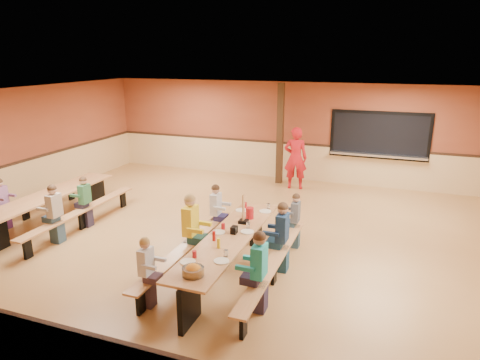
% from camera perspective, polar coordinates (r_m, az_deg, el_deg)
% --- Properties ---
extents(ground, '(12.00, 12.00, 0.00)m').
position_cam_1_polar(ground, '(9.20, -0.81, -7.86)').
color(ground, olive).
rests_on(ground, ground).
extents(room_envelope, '(12.04, 10.04, 3.02)m').
position_cam_1_polar(room_envelope, '(8.94, -0.83, -3.82)').
color(room_envelope, brown).
rests_on(room_envelope, ground).
extents(kitchen_pass_through, '(2.78, 0.28, 1.38)m').
position_cam_1_polar(kitchen_pass_through, '(13.00, 18.08, 5.43)').
color(kitchen_pass_through, black).
rests_on(kitchen_pass_through, ground).
extents(structural_post, '(0.18, 0.18, 3.00)m').
position_cam_1_polar(structural_post, '(12.85, 5.37, 6.09)').
color(structural_post, '#322010').
rests_on(structural_post, ground).
extents(cafeteria_table_main, '(1.91, 3.70, 0.74)m').
position_cam_1_polar(cafeteria_table_main, '(7.57, -1.50, -9.04)').
color(cafeteria_table_main, '#B27847').
rests_on(cafeteria_table_main, ground).
extents(cafeteria_table_second, '(1.91, 3.70, 0.74)m').
position_cam_1_polar(cafeteria_table_second, '(10.70, -23.86, -2.76)').
color(cafeteria_table_second, '#B27847').
rests_on(cafeteria_table_second, ground).
extents(seated_child_white_left, '(0.33, 0.27, 1.14)m').
position_cam_1_polar(seated_child_white_left, '(6.84, -12.34, -12.00)').
color(seated_child_white_left, silver).
rests_on(seated_child_white_left, ground).
extents(seated_adult_yellow, '(0.43, 0.36, 1.34)m').
position_cam_1_polar(seated_adult_yellow, '(7.97, -6.59, -6.65)').
color(seated_adult_yellow, yellow).
rests_on(seated_adult_yellow, ground).
extents(seated_child_grey_left, '(0.36, 0.29, 1.19)m').
position_cam_1_polar(seated_child_grey_left, '(8.99, -3.23, -4.37)').
color(seated_child_grey_left, silver).
rests_on(seated_child_grey_left, ground).
extents(seated_child_teal_right, '(0.40, 0.33, 1.28)m').
position_cam_1_polar(seated_child_teal_right, '(6.56, 2.55, -12.20)').
color(seated_child_teal_right, teal).
rests_on(seated_child_teal_right, ground).
extents(seated_child_navy_right, '(0.40, 0.33, 1.28)m').
position_cam_1_polar(seated_child_navy_right, '(7.72, 5.62, -7.65)').
color(seated_child_navy_right, '#172D4D').
rests_on(seated_child_navy_right, ground).
extents(seated_child_char_right, '(0.33, 0.27, 1.12)m').
position_cam_1_polar(seated_child_char_right, '(8.70, 7.38, -5.45)').
color(seated_child_char_right, '#4C5056').
rests_on(seated_child_char_right, ground).
extents(seated_child_purple_sec, '(0.34, 0.28, 1.15)m').
position_cam_1_polar(seated_child_purple_sec, '(10.90, -29.10, -2.83)').
color(seated_child_purple_sec, '#895780').
rests_on(seated_child_purple_sec, ground).
extents(seated_child_green_sec, '(0.34, 0.28, 1.16)m').
position_cam_1_polar(seated_child_green_sec, '(10.26, -19.92, -2.79)').
color(seated_child_green_sec, '#326B42').
rests_on(seated_child_green_sec, ground).
extents(seated_child_tan_sec, '(0.38, 0.31, 1.23)m').
position_cam_1_polar(seated_child_tan_sec, '(9.61, -23.42, -4.22)').
color(seated_child_tan_sec, '#A69787').
rests_on(seated_child_tan_sec, ground).
extents(standing_woman, '(0.72, 0.53, 1.82)m').
position_cam_1_polar(standing_woman, '(12.45, 7.41, 2.92)').
color(standing_woman, red).
rests_on(standing_woman, ground).
extents(punch_pitcher, '(0.16, 0.16, 0.22)m').
position_cam_1_polar(punch_pitcher, '(8.24, 1.30, -4.43)').
color(punch_pitcher, '#B0171D').
rests_on(punch_pitcher, cafeteria_table_main).
extents(chip_bowl, '(0.32, 0.32, 0.15)m').
position_cam_1_polar(chip_bowl, '(6.27, -6.28, -11.90)').
color(chip_bowl, orange).
rests_on(chip_bowl, cafeteria_table_main).
extents(napkin_dispenser, '(0.10, 0.14, 0.13)m').
position_cam_1_polar(napkin_dispenser, '(7.59, -0.79, -6.67)').
color(napkin_dispenser, black).
rests_on(napkin_dispenser, cafeteria_table_main).
extents(condiment_mustard, '(0.06, 0.06, 0.17)m').
position_cam_1_polar(condiment_mustard, '(7.04, -2.88, -8.41)').
color(condiment_mustard, yellow).
rests_on(condiment_mustard, cafeteria_table_main).
extents(condiment_ketchup, '(0.06, 0.06, 0.17)m').
position_cam_1_polar(condiment_ketchup, '(7.31, -3.49, -7.45)').
color(condiment_ketchup, '#B2140F').
rests_on(condiment_ketchup, cafeteria_table_main).
extents(table_paddle, '(0.16, 0.16, 0.56)m').
position_cam_1_polar(table_paddle, '(8.01, 0.47, -4.85)').
color(table_paddle, black).
rests_on(table_paddle, cafeteria_table_main).
extents(place_settings, '(0.65, 3.30, 0.11)m').
position_cam_1_polar(place_settings, '(7.46, -1.51, -7.17)').
color(place_settings, beige).
rests_on(place_settings, cafeteria_table_main).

